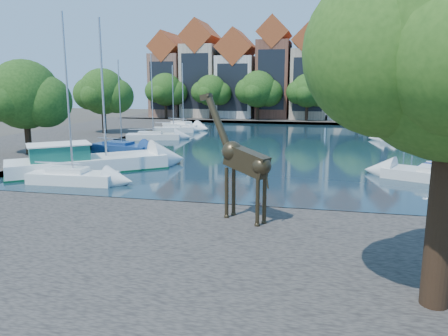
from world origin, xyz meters
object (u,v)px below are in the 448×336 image
Objects in this scene: motorsailer at (83,160)px; sailboat_left_a at (73,175)px; giraffe_statue at (241,159)px; sailboat_right_a at (435,173)px.

sailboat_left_a is at bearing -69.88° from motorsailer.
giraffe_statue is 14.48m from sailboat_left_a.
sailboat_left_a is at bearing -166.24° from sailboat_right_a.
motorsailer is 25.42m from sailboat_right_a.
sailboat_left_a is (-12.63, 6.56, -2.68)m from giraffe_statue.
sailboat_left_a is 24.71m from sailboat_right_a.
sailboat_left_a reaches higher than giraffe_statue.
giraffe_statue is 17.07m from sailboat_right_a.
sailboat_right_a is (25.31, 2.31, -0.33)m from motorsailer.
motorsailer reaches higher than sailboat_left_a.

